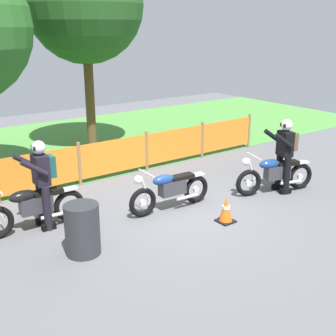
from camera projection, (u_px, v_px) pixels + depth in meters
The scene contains 11 objects.
ground at pixel (177, 210), 9.09m from camera, with size 24.00×24.00×0.02m, color #5B5B60.
grass_verge at pixel (57, 146), 13.88m from camera, with size 24.00×7.40×0.01m, color #4C8C3D.
barrier_fence at pixel (115, 156), 10.88m from camera, with size 9.70×0.08×1.05m.
tree_near_left at pixel (85, 5), 12.40m from camera, with size 3.37×3.37×5.92m.
motorcycle_lead at pixel (170, 189), 8.95m from camera, with size 1.94×0.57×0.92m.
motorcycle_trailing at pixel (33, 207), 8.05m from camera, with size 2.00×0.59×0.95m.
motorcycle_third at pixel (275, 174), 9.88m from camera, with size 1.92×0.80×0.94m.
rider_trailing at pixel (42, 179), 8.02m from camera, with size 0.68×0.55×1.69m.
rider_third at pixel (285, 152), 9.80m from camera, with size 0.76×0.66×1.69m.
traffic_cone at pixel (226, 209), 8.43m from camera, with size 0.32×0.32×0.53m.
spare_drum at pixel (82, 229), 7.20m from camera, with size 0.58×0.58×0.88m, color #2D2D33.
Camera 1 is at (-5.14, -6.61, 3.64)m, focal length 46.62 mm.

